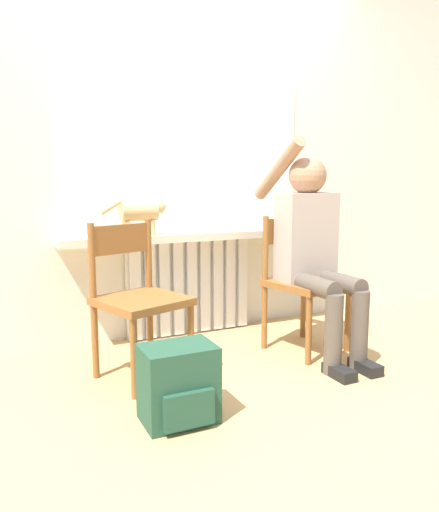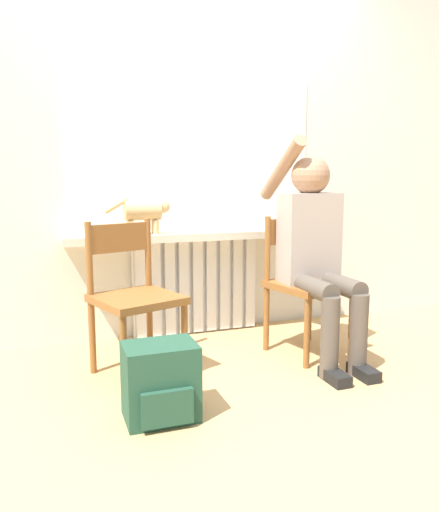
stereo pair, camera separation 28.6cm
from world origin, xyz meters
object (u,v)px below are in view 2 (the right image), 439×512
at_px(cat, 144,211).
at_px(chair_left, 133,295).
at_px(chair_right, 305,281).
at_px(person, 316,245).
at_px(backpack, 161,382).

bearing_deg(cat, chair_left, -109.25).
bearing_deg(chair_left, chair_right, -19.03).
bearing_deg(cat, person, -31.52).
bearing_deg(person, backpack, -155.70).
bearing_deg(chair_left, backpack, -107.52).
distance_m(person, cat, 1.07).
relative_size(chair_left, chair_right, 1.00).
height_order(chair_left, person, person).
bearing_deg(person, chair_right, 95.34).
relative_size(chair_right, cat, 2.03).
relative_size(chair_left, cat, 2.03).
distance_m(chair_left, backpack, 0.63).
height_order(chair_left, chair_right, same).
height_order(chair_left, backpack, chair_left).
height_order(cat, backpack, cat).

